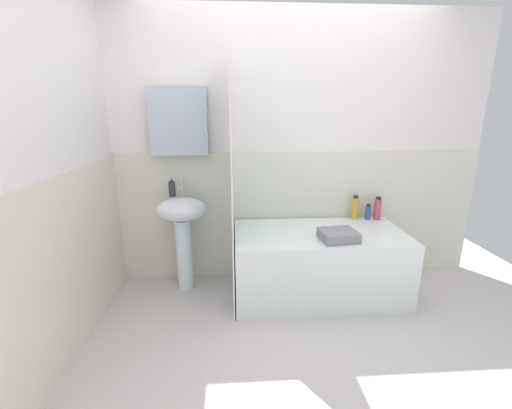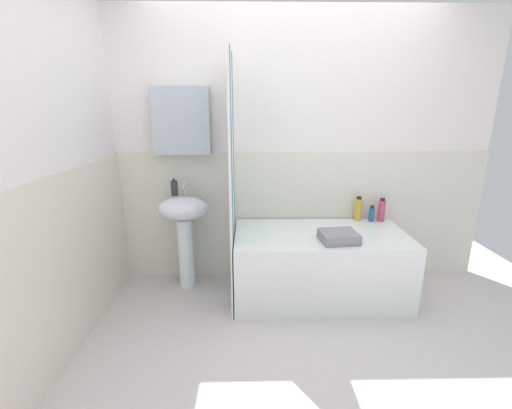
{
  "view_description": "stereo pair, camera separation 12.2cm",
  "coord_description": "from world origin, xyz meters",
  "px_view_note": "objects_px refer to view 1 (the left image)",
  "views": [
    {
      "loc": [
        -0.49,
        -1.82,
        1.58
      ],
      "look_at": [
        -0.32,
        0.79,
        0.84
      ],
      "focal_mm": 24.02,
      "sensor_mm": 36.0,
      "label": 1
    },
    {
      "loc": [
        -0.37,
        -1.82,
        1.58
      ],
      "look_at": [
        -0.32,
        0.79,
        0.84
      ],
      "focal_mm": 24.02,
      "sensor_mm": 36.0,
      "label": 2
    }
  ],
  "objects_px": {
    "soap_dispenser": "(172,189)",
    "sink": "(182,223)",
    "body_wash_bottle": "(368,212)",
    "shampoo_bottle": "(377,209)",
    "bathtub": "(318,263)",
    "towel_folded": "(338,235)",
    "conditioner_bottle": "(355,208)"
  },
  "relations": [
    {
      "from": "shampoo_bottle",
      "to": "conditioner_bottle",
      "type": "height_order",
      "value": "conditioner_bottle"
    },
    {
      "from": "sink",
      "to": "towel_folded",
      "type": "xyz_separation_m",
      "value": [
        1.27,
        -0.38,
        -0.0
      ]
    },
    {
      "from": "bathtub",
      "to": "body_wash_bottle",
      "type": "xyz_separation_m",
      "value": [
        0.52,
        0.29,
        0.36
      ]
    },
    {
      "from": "conditioner_bottle",
      "to": "sink",
      "type": "bearing_deg",
      "value": -175.16
    },
    {
      "from": "bathtub",
      "to": "soap_dispenser",
      "type": "bearing_deg",
      "value": 169.06
    },
    {
      "from": "soap_dispenser",
      "to": "conditioner_bottle",
      "type": "height_order",
      "value": "soap_dispenser"
    },
    {
      "from": "conditioner_bottle",
      "to": "soap_dispenser",
      "type": "bearing_deg",
      "value": -177.43
    },
    {
      "from": "bathtub",
      "to": "towel_folded",
      "type": "xyz_separation_m",
      "value": [
        0.1,
        -0.19,
        0.33
      ]
    },
    {
      "from": "bathtub",
      "to": "shampoo_bottle",
      "type": "height_order",
      "value": "shampoo_bottle"
    },
    {
      "from": "sink",
      "to": "soap_dispenser",
      "type": "distance_m",
      "value": 0.31
    },
    {
      "from": "sink",
      "to": "bathtub",
      "type": "bearing_deg",
      "value": -8.86
    },
    {
      "from": "shampoo_bottle",
      "to": "body_wash_bottle",
      "type": "bearing_deg",
      "value": -177.59
    },
    {
      "from": "bathtub",
      "to": "conditioner_bottle",
      "type": "relative_size",
      "value": 6.22
    },
    {
      "from": "sink",
      "to": "towel_folded",
      "type": "height_order",
      "value": "sink"
    },
    {
      "from": "body_wash_bottle",
      "to": "towel_folded",
      "type": "bearing_deg",
      "value": -131.09
    },
    {
      "from": "towel_folded",
      "to": "shampoo_bottle",
      "type": "bearing_deg",
      "value": 43.62
    },
    {
      "from": "body_wash_bottle",
      "to": "soap_dispenser",
      "type": "bearing_deg",
      "value": -178.33
    },
    {
      "from": "soap_dispenser",
      "to": "body_wash_bottle",
      "type": "relative_size",
      "value": 1.02
    },
    {
      "from": "soap_dispenser",
      "to": "body_wash_bottle",
      "type": "bearing_deg",
      "value": 1.67
    },
    {
      "from": "sink",
      "to": "shampoo_bottle",
      "type": "distance_m",
      "value": 1.78
    },
    {
      "from": "sink",
      "to": "bathtub",
      "type": "relative_size",
      "value": 0.59
    },
    {
      "from": "sink",
      "to": "bathtub",
      "type": "distance_m",
      "value": 1.23
    },
    {
      "from": "soap_dispenser",
      "to": "bathtub",
      "type": "xyz_separation_m",
      "value": [
        1.25,
        -0.24,
        -0.62
      ]
    },
    {
      "from": "soap_dispenser",
      "to": "shampoo_bottle",
      "type": "xyz_separation_m",
      "value": [
        1.86,
        0.06,
        -0.23
      ]
    },
    {
      "from": "sink",
      "to": "conditioner_bottle",
      "type": "xyz_separation_m",
      "value": [
        1.57,
        0.13,
        0.07
      ]
    },
    {
      "from": "bathtub",
      "to": "body_wash_bottle",
      "type": "distance_m",
      "value": 0.7
    },
    {
      "from": "sink",
      "to": "body_wash_bottle",
      "type": "xyz_separation_m",
      "value": [
        1.69,
        0.11,
        0.03
      ]
    },
    {
      "from": "body_wash_bottle",
      "to": "shampoo_bottle",
      "type": "bearing_deg",
      "value": 2.41
    },
    {
      "from": "body_wash_bottle",
      "to": "conditioner_bottle",
      "type": "relative_size",
      "value": 0.66
    },
    {
      "from": "sink",
      "to": "conditioner_bottle",
      "type": "distance_m",
      "value": 1.58
    },
    {
      "from": "soap_dispenser",
      "to": "sink",
      "type": "bearing_deg",
      "value": -36.48
    },
    {
      "from": "bathtub",
      "to": "towel_folded",
      "type": "bearing_deg",
      "value": -63.01
    }
  ]
}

